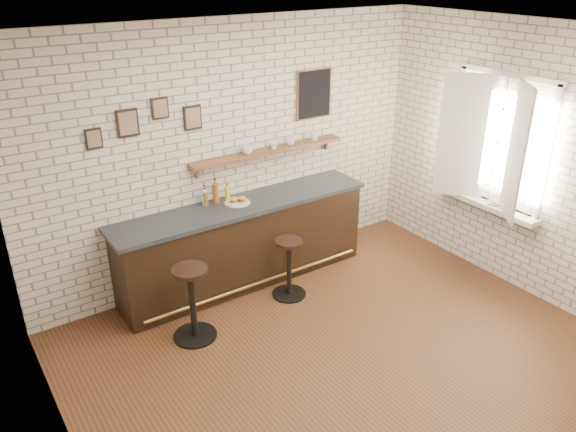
% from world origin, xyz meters
% --- Properties ---
extents(ground, '(5.00, 5.00, 0.00)m').
position_xyz_m(ground, '(0.00, 0.00, 0.00)').
color(ground, brown).
rests_on(ground, ground).
extents(bar_counter, '(3.10, 0.65, 1.01)m').
position_xyz_m(bar_counter, '(-0.09, 1.70, 0.51)').
color(bar_counter, black).
rests_on(bar_counter, ground).
extents(sandwich_plate, '(0.28, 0.28, 0.01)m').
position_xyz_m(sandwich_plate, '(-0.14, 1.74, 1.02)').
color(sandwich_plate, white).
rests_on(sandwich_plate, bar_counter).
extents(ciabatta_sandwich, '(0.21, 0.15, 0.06)m').
position_xyz_m(ciabatta_sandwich, '(-0.13, 1.74, 1.05)').
color(ciabatta_sandwich, tan).
rests_on(ciabatta_sandwich, sandwich_plate).
extents(potato_chips, '(0.26, 0.19, 0.00)m').
position_xyz_m(potato_chips, '(-0.16, 1.74, 1.02)').
color(potato_chips, '#E6AD51').
rests_on(potato_chips, sandwich_plate).
extents(bitters_bottle_brown, '(0.07, 0.07, 0.21)m').
position_xyz_m(bitters_bottle_brown, '(-0.46, 1.89, 1.10)').
color(bitters_bottle_brown, brown).
rests_on(bitters_bottle_brown, bar_counter).
extents(bitters_bottle_white, '(0.06, 0.06, 0.24)m').
position_xyz_m(bitters_bottle_white, '(-0.46, 1.89, 1.11)').
color(bitters_bottle_white, white).
rests_on(bitters_bottle_white, bar_counter).
extents(bitters_bottle_amber, '(0.07, 0.07, 0.29)m').
position_xyz_m(bitters_bottle_amber, '(-0.33, 1.89, 1.13)').
color(bitters_bottle_amber, '#9B5319').
rests_on(bitters_bottle_amber, bar_counter).
extents(condiment_bottle_yellow, '(0.06, 0.06, 0.20)m').
position_xyz_m(condiment_bottle_yellow, '(-0.18, 1.89, 1.09)').
color(condiment_bottle_yellow, gold).
rests_on(condiment_bottle_yellow, bar_counter).
extents(bar_stool_left, '(0.46, 0.46, 0.80)m').
position_xyz_m(bar_stool_left, '(-1.07, 1.03, 0.43)').
color(bar_stool_left, black).
rests_on(bar_stool_left, ground).
extents(bar_stool_right, '(0.39, 0.39, 0.70)m').
position_xyz_m(bar_stool_right, '(0.16, 1.14, 0.38)').
color(bar_stool_right, black).
rests_on(bar_stool_right, ground).
extents(wall_shelf, '(2.00, 0.18, 0.18)m').
position_xyz_m(wall_shelf, '(0.40, 1.90, 1.48)').
color(wall_shelf, brown).
rests_on(wall_shelf, ground).
extents(shelf_cup_a, '(0.15, 0.15, 0.10)m').
position_xyz_m(shelf_cup_a, '(0.11, 1.90, 1.55)').
color(shelf_cup_a, white).
rests_on(shelf_cup_a, wall_shelf).
extents(shelf_cup_b, '(0.13, 0.13, 0.09)m').
position_xyz_m(shelf_cup_b, '(0.46, 1.90, 1.54)').
color(shelf_cup_b, white).
rests_on(shelf_cup_b, wall_shelf).
extents(shelf_cup_c, '(0.13, 0.13, 0.09)m').
position_xyz_m(shelf_cup_c, '(0.70, 1.90, 1.55)').
color(shelf_cup_c, white).
rests_on(shelf_cup_c, wall_shelf).
extents(shelf_cup_d, '(0.15, 0.15, 0.10)m').
position_xyz_m(shelf_cup_d, '(1.06, 1.90, 1.55)').
color(shelf_cup_d, white).
rests_on(shelf_cup_d, wall_shelf).
extents(back_wall_decor, '(2.96, 0.02, 0.56)m').
position_xyz_m(back_wall_decor, '(0.23, 1.98, 2.05)').
color(back_wall_decor, black).
rests_on(back_wall_decor, ground).
extents(window_sill, '(0.20, 1.35, 0.06)m').
position_xyz_m(window_sill, '(2.40, 0.30, 0.90)').
color(window_sill, white).
rests_on(window_sill, ground).
extents(casement_window, '(0.40, 1.30, 1.56)m').
position_xyz_m(casement_window, '(2.36, 0.30, 1.65)').
color(casement_window, white).
rests_on(casement_window, ground).
extents(book_lower, '(0.27, 0.29, 0.02)m').
position_xyz_m(book_lower, '(2.38, 0.11, 0.94)').
color(book_lower, tan).
rests_on(book_lower, window_sill).
extents(book_upper, '(0.17, 0.22, 0.02)m').
position_xyz_m(book_upper, '(2.38, 0.11, 0.96)').
color(book_upper, tan).
rests_on(book_upper, book_lower).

